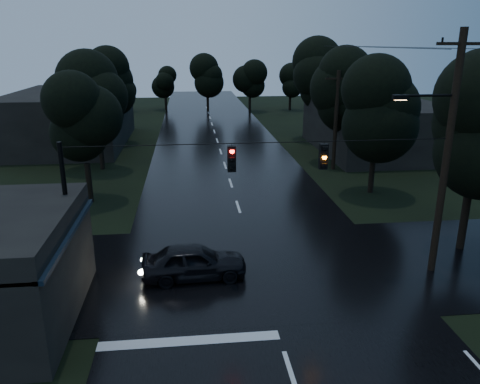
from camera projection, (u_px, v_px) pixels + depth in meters
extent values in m
cube|color=black|center=(225.00, 166.00, 37.56)|extent=(12.00, 120.00, 0.02)
cube|color=black|center=(257.00, 268.00, 20.52)|extent=(60.00, 9.00, 0.02)
cube|color=black|center=(69.00, 234.00, 15.98)|extent=(0.30, 7.00, 0.15)
cylinder|color=black|center=(44.00, 328.00, 13.63)|extent=(0.10, 0.10, 3.00)
cylinder|color=black|center=(86.00, 244.00, 19.31)|extent=(0.10, 0.10, 3.00)
cube|color=#F0BB60|center=(58.00, 273.00, 14.76)|extent=(0.06, 1.60, 0.50)
cube|color=#F0BB60|center=(77.00, 239.00, 17.32)|extent=(0.06, 1.20, 0.50)
cube|color=black|center=(376.00, 127.00, 42.13)|extent=(10.00, 14.00, 4.40)
cube|color=black|center=(71.00, 118.00, 44.80)|extent=(10.00, 16.00, 5.00)
cylinder|color=black|center=(446.00, 158.00, 18.83)|extent=(0.30, 0.30, 10.00)
cube|color=black|center=(462.00, 44.00, 17.49)|extent=(2.00, 0.12, 0.12)
cylinder|color=black|center=(428.00, 95.00, 17.95)|extent=(2.20, 0.10, 0.10)
cube|color=black|center=(401.00, 97.00, 17.85)|extent=(0.60, 0.25, 0.18)
cube|color=#FFB266|center=(400.00, 100.00, 17.88)|extent=(0.45, 0.18, 0.03)
cylinder|color=black|center=(336.00, 121.00, 35.39)|extent=(0.30, 0.30, 7.50)
cube|color=black|center=(338.00, 79.00, 34.42)|extent=(2.00, 0.12, 0.12)
cylinder|color=black|center=(68.00, 219.00, 17.88)|extent=(0.18, 0.18, 6.00)
cylinder|color=black|center=(263.00, 143.00, 17.80)|extent=(15.00, 0.03, 0.03)
cube|color=black|center=(232.00, 159.00, 17.86)|extent=(0.32, 0.25, 1.00)
sphere|color=#FF0C07|center=(232.00, 160.00, 17.72)|extent=(0.18, 0.18, 0.18)
cube|color=black|center=(323.00, 156.00, 18.24)|extent=(0.32, 0.25, 1.00)
sphere|color=orange|center=(325.00, 157.00, 18.10)|extent=(0.18, 0.18, 0.18)
cylinder|color=black|center=(464.00, 221.00, 22.08)|extent=(0.36, 0.36, 2.80)
sphere|color=black|center=(475.00, 151.00, 21.04)|extent=(4.48, 4.48, 4.48)
sphere|color=black|center=(479.00, 124.00, 20.68)|extent=(4.48, 4.48, 4.48)
cylinder|color=black|center=(89.00, 183.00, 28.68)|extent=(0.36, 0.36, 2.45)
sphere|color=black|center=(84.00, 135.00, 27.77)|extent=(3.92, 3.92, 3.92)
sphere|color=black|center=(82.00, 117.00, 27.45)|extent=(3.92, 3.92, 3.92)
sphere|color=black|center=(80.00, 99.00, 27.13)|extent=(3.92, 3.92, 3.92)
cylinder|color=black|center=(101.00, 153.00, 36.16)|extent=(0.36, 0.36, 2.62)
sphere|color=black|center=(97.00, 111.00, 35.18)|extent=(4.20, 4.20, 4.20)
sphere|color=black|center=(96.00, 96.00, 34.84)|extent=(4.20, 4.20, 4.20)
sphere|color=black|center=(95.00, 81.00, 34.50)|extent=(4.20, 4.20, 4.20)
cylinder|color=black|center=(113.00, 129.00, 45.53)|extent=(0.36, 0.36, 2.80)
sphere|color=black|center=(110.00, 94.00, 44.50)|extent=(4.48, 4.48, 4.48)
sphere|color=black|center=(108.00, 81.00, 44.13)|extent=(4.48, 4.48, 4.48)
sphere|color=black|center=(107.00, 68.00, 43.76)|extent=(4.48, 4.48, 4.48)
cylinder|color=black|center=(372.00, 173.00, 30.52)|extent=(0.36, 0.36, 2.62)
sphere|color=black|center=(376.00, 124.00, 29.55)|extent=(4.20, 4.20, 4.20)
sphere|color=black|center=(378.00, 106.00, 29.21)|extent=(4.20, 4.20, 4.20)
sphere|color=black|center=(379.00, 88.00, 28.86)|extent=(4.20, 4.20, 4.20)
cylinder|color=black|center=(342.00, 146.00, 38.13)|extent=(0.36, 0.36, 2.80)
sphere|color=black|center=(345.00, 104.00, 37.09)|extent=(4.48, 4.48, 4.48)
sphere|color=black|center=(346.00, 88.00, 36.73)|extent=(4.48, 4.48, 4.48)
sphere|color=black|center=(347.00, 73.00, 36.36)|extent=(4.48, 4.48, 4.48)
cylinder|color=black|center=(317.00, 124.00, 47.63)|extent=(0.36, 0.36, 2.97)
sphere|color=black|center=(319.00, 88.00, 46.53)|extent=(4.76, 4.76, 4.76)
sphere|color=black|center=(319.00, 75.00, 46.14)|extent=(4.76, 4.76, 4.76)
sphere|color=black|center=(320.00, 62.00, 45.75)|extent=(4.76, 4.76, 4.76)
imported|color=black|center=(194.00, 262.00, 19.47)|extent=(4.42, 1.92, 1.48)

